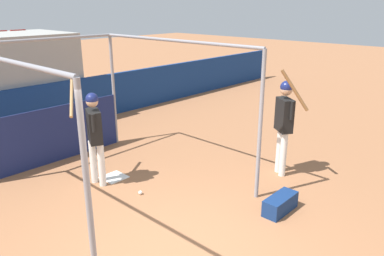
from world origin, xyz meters
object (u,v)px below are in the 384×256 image
at_px(equipment_bag, 280,204).
at_px(baseball, 140,193).
at_px(player_waiting, 284,118).
at_px(player_batter, 94,130).

height_order(equipment_bag, baseball, equipment_bag).
xyz_separation_m(player_waiting, equipment_bag, (-1.30, -0.75, -1.03)).
distance_m(player_batter, equipment_bag, 3.55).
distance_m(equipment_bag, baseball, 2.47).
relative_size(player_waiting, baseball, 29.43).
bearing_deg(player_waiting, baseball, -83.14).
distance_m(player_waiting, baseball, 3.08).
bearing_deg(player_batter, baseball, -139.47).
distance_m(player_waiting, equipment_bag, 1.82).
xyz_separation_m(player_waiting, baseball, (-2.50, 1.40, -1.14)).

